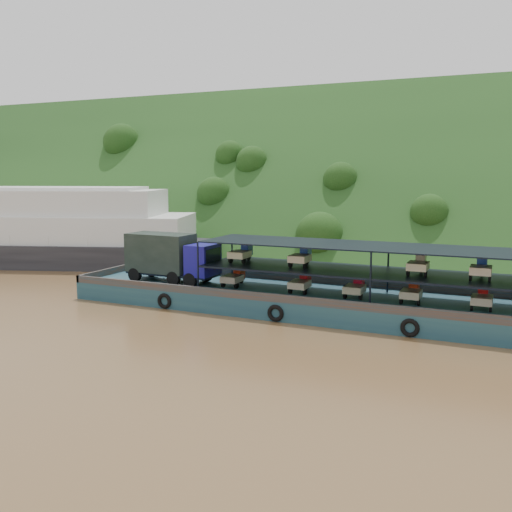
% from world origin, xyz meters
% --- Properties ---
extents(ground, '(160.00, 160.00, 0.00)m').
position_xyz_m(ground, '(0.00, 0.00, 0.00)').
color(ground, brown).
rests_on(ground, ground).
extents(hillside, '(140.00, 39.60, 39.60)m').
position_xyz_m(hillside, '(0.00, 36.00, 0.00)').
color(hillside, '#1A3814').
rests_on(hillside, ground).
extents(cargo_barge, '(35.00, 7.18, 4.66)m').
position_xyz_m(cargo_barge, '(2.59, 1.60, 1.15)').
color(cargo_barge, '#143448').
rests_on(cargo_barge, ground).
extents(passenger_ferry, '(38.62, 21.12, 7.62)m').
position_xyz_m(passenger_ferry, '(-29.74, 9.41, 3.30)').
color(passenger_ferry, black).
rests_on(passenger_ferry, ground).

